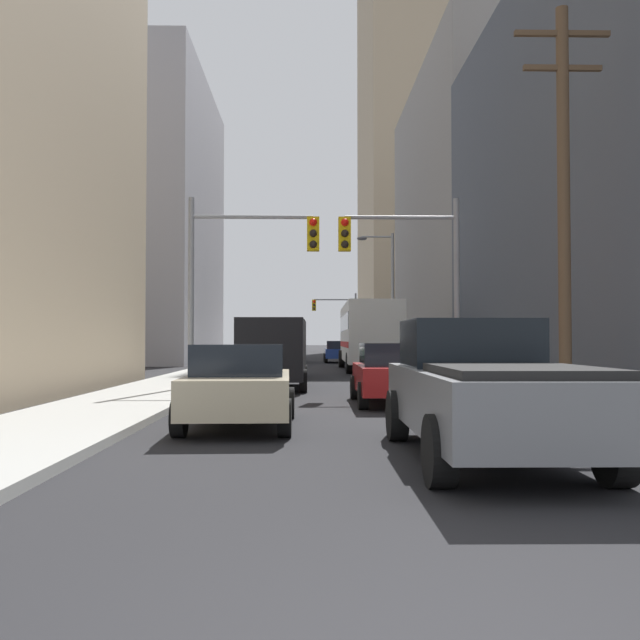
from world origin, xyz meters
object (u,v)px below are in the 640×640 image
city_bus (368,333)px  sedan_beige (240,385)px  sedan_silver (280,359)px  traffic_signal_far_right (337,314)px  sedan_green (288,351)px  cargo_van_black (274,349)px  sedan_blue (338,352)px  sedan_red (393,373)px  pickup_truck_grey (483,389)px  traffic_signal_near_left (247,260)px  traffic_signal_near_right (405,261)px

city_bus → sedan_beige: size_ratio=2.72×
sedan_silver → traffic_signal_far_right: (3.99, 35.12, 3.29)m
sedan_beige → sedan_green: (-0.08, 35.98, 0.00)m
cargo_van_black → traffic_signal_far_right: 42.38m
sedan_beige → sedan_blue: bearing=84.5°
traffic_signal_far_right → sedan_red: bearing=-90.8°
traffic_signal_far_right → pickup_truck_grey: bearing=-90.5°
traffic_signal_near_left → sedan_silver: bearing=85.3°
sedan_red → sedan_green: (-3.46, 31.56, 0.00)m
traffic_signal_near_right → traffic_signal_far_right: 43.46m
sedan_green → traffic_signal_near_left: (-0.53, -27.50, 3.28)m
sedan_red → traffic_signal_near_left: traffic_signal_near_left is taller
sedan_beige → traffic_signal_near_right: (4.29, 8.48, 3.27)m
cargo_van_black → sedan_blue: cargo_van_black is taller
pickup_truck_grey → sedan_red: size_ratio=1.28×
sedan_red → traffic_signal_far_right: 47.63m
traffic_signal_near_right → city_bus: bearing=89.5°
sedan_red → traffic_signal_near_right: traffic_signal_near_right is taller
traffic_signal_near_left → traffic_signal_near_right: (4.89, -0.00, -0.01)m
city_bus → traffic_signal_near_right: traffic_signal_near_right is taller
sedan_beige → cargo_van_black: bearing=89.0°
sedan_beige → sedan_red: same height
pickup_truck_grey → traffic_signal_near_left: (-4.23, 11.79, 3.12)m
city_bus → traffic_signal_far_right: traffic_signal_far_right is taller
sedan_beige → sedan_green: size_ratio=1.00×
city_bus → sedan_red: 18.48m
cargo_van_black → traffic_signal_far_right: bearing=84.7°
city_bus → sedan_beige: (-4.43, -22.84, -1.16)m
sedan_red → traffic_signal_far_right: bearing=89.2°
sedan_silver → traffic_signal_near_left: (-0.69, -8.34, 3.28)m
sedan_silver → traffic_signal_far_right: bearing=83.5°
sedan_red → sedan_green: bearing=96.3°
pickup_truck_grey → cargo_van_black: (-3.46, 13.13, 0.35)m
sedan_beige → traffic_signal_near_left: size_ratio=0.71×
sedan_blue → traffic_signal_near_right: bearing=-88.2°
sedan_blue → traffic_signal_far_right: 16.84m
traffic_signal_near_left → traffic_signal_far_right: same height
sedan_red → traffic_signal_near_left: 6.57m
city_bus → sedan_green: bearing=108.9°
pickup_truck_grey → sedan_red: (-0.24, 7.73, -0.16)m
city_bus → cargo_van_black: bearing=-108.1°
pickup_truck_grey → sedan_blue: size_ratio=1.29×
sedan_green → traffic_signal_near_right: size_ratio=0.71×
sedan_red → cargo_van_black: bearing=120.8°
cargo_van_black → sedan_silver: size_ratio=1.24×
city_bus → traffic_signal_near_right: size_ratio=1.92×
sedan_blue → traffic_signal_near_right: traffic_signal_near_right is taller
sedan_silver → cargo_van_black: bearing=-89.4°
sedan_red → traffic_signal_near_left: (-3.99, 4.05, 3.28)m
sedan_silver → traffic_signal_near_left: size_ratio=0.70×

